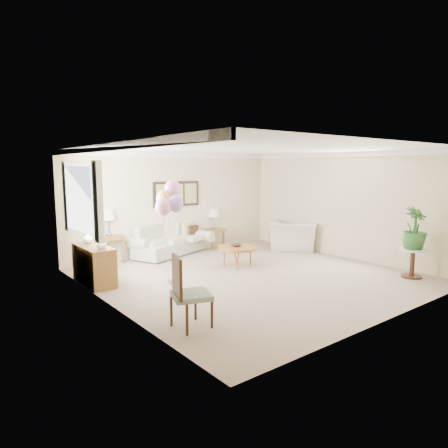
% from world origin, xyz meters
% --- Properties ---
extents(ground_plane, '(6.00, 6.00, 0.00)m').
position_xyz_m(ground_plane, '(0.00, 0.00, 0.00)').
color(ground_plane, tan).
extents(room_shell, '(6.04, 6.04, 2.60)m').
position_xyz_m(room_shell, '(-0.11, 0.09, 1.63)').
color(room_shell, beige).
rests_on(room_shell, ground).
extents(wall_art_triptych, '(1.35, 0.06, 0.65)m').
position_xyz_m(wall_art_triptych, '(0.00, 2.96, 1.55)').
color(wall_art_triptych, black).
rests_on(wall_art_triptych, ground).
extents(sofa, '(2.47, 1.50, 0.81)m').
position_xyz_m(sofa, '(-0.32, 2.88, 0.32)').
color(sofa, beige).
rests_on(sofa, ground).
extents(end_table_left, '(0.60, 0.55, 0.66)m').
position_xyz_m(end_table_left, '(-1.86, 2.95, 0.55)').
color(end_table_left, brown).
rests_on(end_table_left, ground).
extents(end_table_right, '(0.50, 0.45, 0.54)m').
position_xyz_m(end_table_right, '(1.15, 2.90, 0.46)').
color(end_table_right, brown).
rests_on(end_table_right, ground).
extents(lamp_left, '(0.34, 0.34, 0.61)m').
position_xyz_m(lamp_left, '(-1.86, 2.95, 1.12)').
color(lamp_left, gray).
rests_on(lamp_left, end_table_left).
extents(lamp_right, '(0.31, 0.31, 0.55)m').
position_xyz_m(lamp_right, '(1.15, 2.90, 0.96)').
color(lamp_right, gray).
rests_on(lamp_right, end_table_right).
extents(coffee_table, '(0.90, 0.90, 0.45)m').
position_xyz_m(coffee_table, '(0.30, 0.85, 0.42)').
color(coffee_table, '#A9522B').
rests_on(coffee_table, ground).
extents(decor_bowl, '(0.26, 0.26, 0.06)m').
position_xyz_m(decor_bowl, '(0.29, 0.89, 0.48)').
color(decor_bowl, '#2F2520').
rests_on(decor_bowl, coffee_table).
extents(armchair, '(1.60, 1.61, 0.79)m').
position_xyz_m(armchair, '(2.69, 1.37, 0.39)').
color(armchair, beige).
rests_on(armchair, ground).
extents(side_table, '(0.55, 0.55, 0.60)m').
position_xyz_m(side_table, '(2.51, -2.06, 0.45)').
color(side_table, silver).
rests_on(side_table, ground).
extents(potted_plant, '(0.54, 0.54, 0.85)m').
position_xyz_m(potted_plant, '(2.48, -2.07, 1.02)').
color(potted_plant, '#205021').
rests_on(potted_plant, side_table).
extents(accent_chair, '(0.65, 0.65, 1.05)m').
position_xyz_m(accent_chair, '(-2.53, -1.45, 0.55)').
color(accent_chair, gray).
rests_on(accent_chair, ground).
extents(credenza, '(0.46, 1.20, 0.74)m').
position_xyz_m(credenza, '(-2.76, 1.50, 0.37)').
color(credenza, brown).
rests_on(credenza, ground).
extents(vase_white, '(0.24, 0.24, 0.21)m').
position_xyz_m(vase_white, '(-2.74, 1.12, 0.84)').
color(vase_white, white).
rests_on(vase_white, credenza).
extents(vase_sage, '(0.21, 0.21, 0.21)m').
position_xyz_m(vase_sage, '(-2.74, 1.81, 0.85)').
color(vase_sage, silver).
rests_on(vase_sage, credenza).
extents(balloon_cluster, '(0.58, 0.48, 2.00)m').
position_xyz_m(balloon_cluster, '(-1.62, 0.57, 1.62)').
color(balloon_cluster, gray).
rests_on(balloon_cluster, ground).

